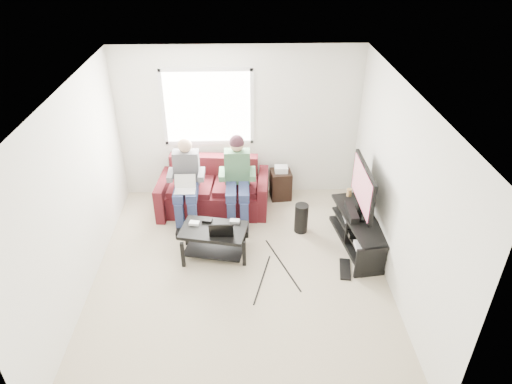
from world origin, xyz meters
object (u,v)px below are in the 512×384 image
tv (363,188)px  end_table (281,184)px  coffee_table (214,236)px  tv_stand (359,233)px  sofa (214,192)px  subwoofer (301,218)px

tv → end_table: tv is taller
coffee_table → end_table: bearing=55.3°
tv → end_table: bearing=129.4°
tv_stand → end_table: 1.75m
sofa → end_table: 1.18m
sofa → subwoofer: (1.38, -0.72, -0.07)m
sofa → tv: (2.20, -0.99, 0.63)m
coffee_table → tv: tv is taller
coffee_table → end_table: (1.08, 1.56, -0.07)m
tv_stand → tv: (-0.00, 0.10, 0.72)m
tv_stand → tv: size_ratio=1.36×
sofa → coffee_table: 1.26m
tv → subwoofer: (-0.82, 0.28, -0.70)m
subwoofer → end_table: (-0.24, 1.01, 0.04)m
coffee_table → subwoofer: bearing=22.4°
sofa → subwoofer: bearing=-27.3°
sofa → tv_stand: 2.46m
coffee_table → tv_stand: 2.15m
coffee_table → subwoofer: 1.44m
tv_stand → subwoofer: bearing=155.2°
end_table → sofa: bearing=-165.4°
subwoofer → end_table: 1.04m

